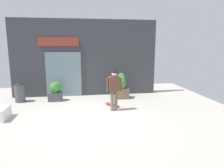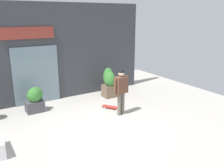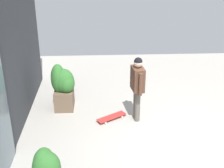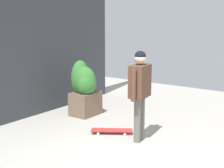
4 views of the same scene
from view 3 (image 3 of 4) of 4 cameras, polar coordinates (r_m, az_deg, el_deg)
ground_plane at (r=7.06m, az=10.35°, el=-10.58°), size 12.00×12.00×0.00m
skateboarder at (r=7.36m, az=4.75°, el=0.24°), size 0.62×0.32×1.64m
skateboard at (r=7.75m, az=-0.08°, el=-6.15°), size 0.61×0.78×0.08m
planter_box_left at (r=8.09m, az=-9.07°, el=-0.36°), size 0.64×0.61×1.25m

